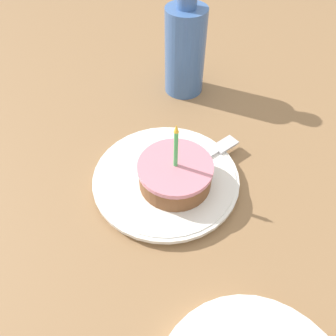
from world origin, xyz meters
name	(u,v)px	position (x,y,z in m)	size (l,w,h in m)	color
ground_plane	(170,184)	(0.00, 0.00, -0.02)	(2.40, 2.40, 0.04)	olive
plate	(168,180)	(-0.01, 0.00, 0.01)	(0.24, 0.24, 0.02)	white
cake_slice	(175,174)	(-0.02, -0.02, 0.04)	(0.12, 0.12, 0.12)	brown
fork	(202,159)	(0.05, -0.04, 0.02)	(0.18, 0.08, 0.00)	silver
bottle	(185,48)	(0.24, 0.11, 0.10)	(0.08, 0.08, 0.24)	#3F66A5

